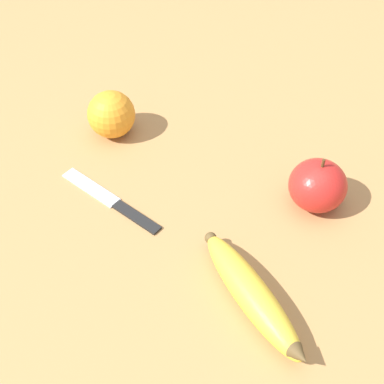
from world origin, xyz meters
name	(u,v)px	position (x,y,z in m)	size (l,w,h in m)	color
ground_plane	(220,187)	(0.00, 0.00, 0.00)	(3.00, 3.00, 0.00)	#A87A47
banana	(252,295)	(-0.16, 0.13, 0.02)	(0.21, 0.10, 0.04)	gold
orange	(111,114)	(0.21, 0.03, 0.04)	(0.08, 0.08, 0.08)	orange
apple	(318,185)	(-0.12, -0.07, 0.04)	(0.08, 0.08, 0.09)	red
paring_knife	(114,202)	(0.09, 0.13, 0.00)	(0.19, 0.03, 0.01)	silver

